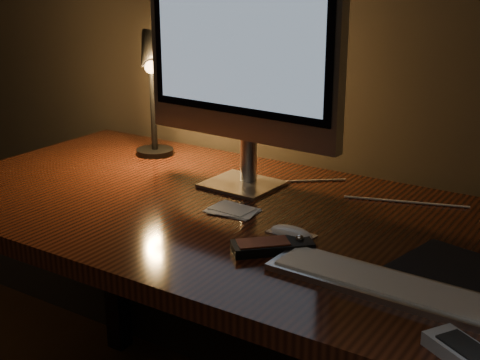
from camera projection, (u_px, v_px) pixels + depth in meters
The scene contains 9 objects.
desk at pixel (273, 258), 1.52m from camera, with size 1.60×0.75×0.75m.
monitor at pixel (241, 52), 1.50m from camera, with size 0.52×0.16×0.54m.
keyboard at pixel (382, 283), 1.11m from camera, with size 0.39×0.11×0.01m, color silver.
mousepad at pixel (464, 272), 1.16m from camera, with size 0.23×0.18×0.00m, color black.
mouse at pixel (291, 235), 1.30m from camera, with size 0.09×0.05×0.02m, color white.
media_remote at pixel (272, 246), 1.25m from camera, with size 0.15×0.15×0.03m.
papers at pixel (232, 210), 1.45m from camera, with size 0.11×0.07×0.01m, color white.
desk_lamp at pixel (151, 72), 1.76m from camera, with size 0.16×0.18×0.35m.
cable at pixel (342, 193), 1.55m from camera, with size 0.00×0.00×0.57m, color white.
Camera 1 is at (0.69, 0.72, 1.27)m, focal length 50.00 mm.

